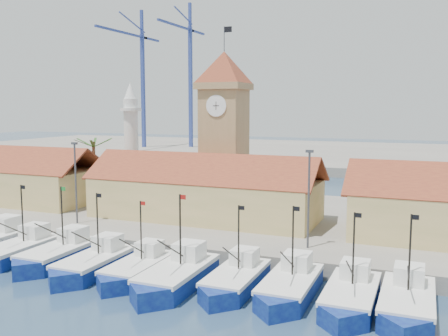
% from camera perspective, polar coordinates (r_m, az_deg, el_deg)
% --- Properties ---
extents(ground, '(400.00, 400.00, 0.00)m').
position_cam_1_polar(ground, '(42.48, -13.70, -12.96)').
color(ground, '#1C354A').
rests_on(ground, ground).
extents(quay, '(140.00, 32.00, 1.50)m').
position_cam_1_polar(quay, '(62.48, -0.67, -5.59)').
color(quay, gray).
rests_on(quay, ground).
extents(terminal, '(240.00, 80.00, 2.00)m').
position_cam_1_polar(terminal, '(144.76, 12.69, 1.52)').
color(terminal, gray).
rests_on(terminal, ground).
extents(boat_1, '(3.59, 9.82, 7.43)m').
position_cam_1_polar(boat_1, '(51.56, -22.59, -8.83)').
color(boat_1, navy).
rests_on(boat_1, ground).
extents(boat_2, '(3.61, 9.90, 7.49)m').
position_cam_1_polar(boat_2, '(48.92, -18.56, -9.50)').
color(boat_2, navy).
rests_on(boat_2, ground).
extents(boat_3, '(3.54, 9.70, 7.34)m').
position_cam_1_polar(boat_3, '(45.35, -14.80, -10.69)').
color(boat_3, navy).
rests_on(boat_3, ground).
extents(boat_4, '(3.32, 9.09, 6.88)m').
position_cam_1_polar(boat_4, '(43.29, -9.98, -11.48)').
color(boat_4, navy).
rests_on(boat_4, ground).
extents(boat_5, '(3.79, 10.37, 7.85)m').
position_cam_1_polar(boat_5, '(40.84, -5.59, -12.40)').
color(boat_5, navy).
rests_on(boat_5, ground).
extents(boat_6, '(3.40, 9.31, 7.04)m').
position_cam_1_polar(boat_6, '(40.16, 1.23, -12.83)').
color(boat_6, navy).
rests_on(boat_6, ground).
extents(boat_7, '(3.53, 9.66, 7.31)m').
position_cam_1_polar(boat_7, '(38.97, 7.45, -13.48)').
color(boat_7, navy).
rests_on(boat_7, ground).
extents(boat_8, '(3.50, 9.58, 7.25)m').
position_cam_1_polar(boat_8, '(37.88, 14.24, -14.27)').
color(boat_8, navy).
rests_on(boat_8, ground).
extents(boat_9, '(3.57, 9.78, 7.40)m').
position_cam_1_polar(boat_9, '(37.75, 20.19, -14.54)').
color(boat_9, navy).
rests_on(boat_9, ground).
extents(hall_center, '(27.04, 10.13, 7.61)m').
position_cam_1_polar(hall_center, '(58.25, -2.21, -3.27)').
color(hall_center, '#DCB879').
rests_on(hall_center, quay).
extents(clock_tower, '(5.80, 5.80, 22.70)m').
position_cam_1_polar(clock_tower, '(62.87, 0.02, 4.81)').
color(clock_tower, '#A78256').
rests_on(clock_tower, quay).
extents(minaret, '(3.00, 3.00, 16.30)m').
position_cam_1_polar(minaret, '(71.71, -10.55, 3.17)').
color(minaret, silver).
rests_on(minaret, quay).
extents(palm_tree, '(5.60, 5.03, 8.39)m').
position_cam_1_polar(palm_tree, '(73.23, -14.63, 0.40)').
color(palm_tree, brown).
rests_on(palm_tree, quay).
extents(lamp_posts, '(80.70, 0.25, 9.03)m').
position_cam_1_polar(lamp_posts, '(50.53, -5.46, -2.01)').
color(lamp_posts, '#3F3F44').
rests_on(lamp_posts, quay).
extents(crane_blue_far, '(1.00, 33.13, 41.49)m').
position_cam_1_polar(crane_blue_far, '(156.22, -9.57, 10.81)').
color(crane_blue_far, navy).
rests_on(crane_blue_far, terminal).
extents(crane_blue_near, '(1.00, 29.60, 43.72)m').
position_cam_1_polar(crane_blue_near, '(155.56, -4.02, 11.25)').
color(crane_blue_near, navy).
rests_on(crane_blue_near, terminal).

